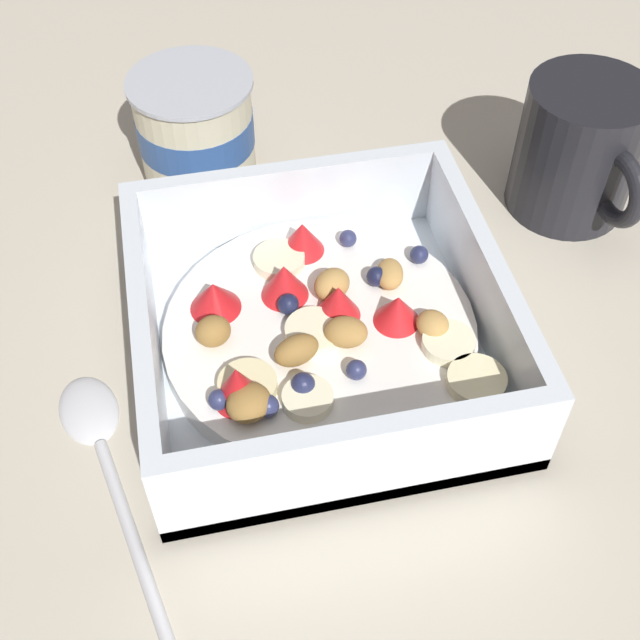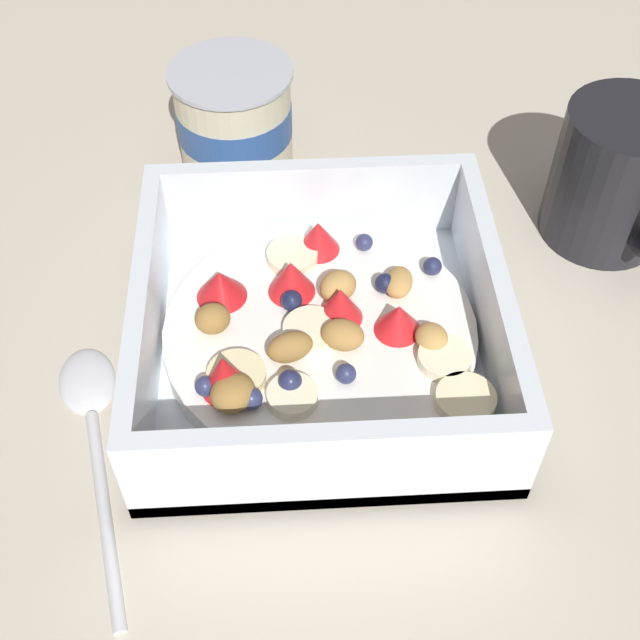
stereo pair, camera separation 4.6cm
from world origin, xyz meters
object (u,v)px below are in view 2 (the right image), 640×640
(spoon, at_px, (91,414))
(coffee_mug, at_px, (617,178))
(fruit_bowl, at_px, (319,331))
(yogurt_cup, at_px, (235,121))

(spoon, relative_size, coffee_mug, 1.58)
(fruit_bowl, relative_size, spoon, 1.16)
(yogurt_cup, xyz_separation_m, coffee_mug, (0.24, -0.08, 0.00))
(spoon, relative_size, yogurt_cup, 2.09)
(fruit_bowl, distance_m, coffee_mug, 0.22)
(coffee_mug, bearing_deg, fruit_bowl, -153.97)
(spoon, distance_m, yogurt_cup, 0.23)
(fruit_bowl, height_order, yogurt_cup, yogurt_cup)
(yogurt_cup, relative_size, coffee_mug, 0.76)
(fruit_bowl, height_order, spoon, fruit_bowl)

